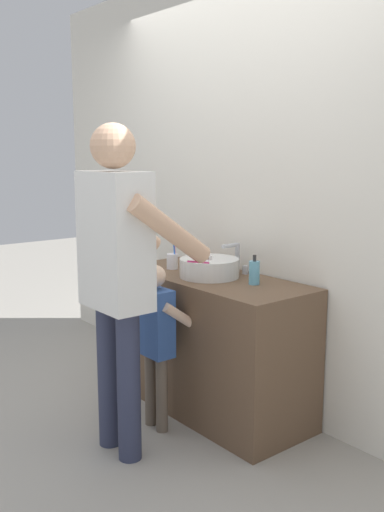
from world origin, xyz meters
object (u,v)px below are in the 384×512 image
at_px(toothbrush_cup, 172,260).
at_px(child_toddler, 157,332).
at_px(soap_bottle, 254,272).
at_px(adult_parent, 119,261).

bearing_deg(toothbrush_cup, child_toddler, -47.51).
bearing_deg(child_toddler, toothbrush_cup, 132.49).
xyz_separation_m(soap_bottle, adult_parent, (-0.21, -0.74, 0.12)).
bearing_deg(child_toddler, adult_parent, -72.56).
bearing_deg(child_toddler, soap_bottle, 56.34).
xyz_separation_m(soap_bottle, child_toddler, (-0.30, -0.45, -0.33)).
relative_size(child_toddler, adult_parent, 0.56).
relative_size(toothbrush_cup, adult_parent, 0.12).
distance_m(soap_bottle, child_toddler, 0.63).
height_order(soap_bottle, child_toddler, soap_bottle).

